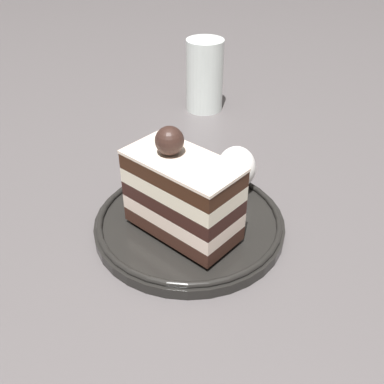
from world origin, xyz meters
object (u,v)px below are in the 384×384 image
at_px(dessert_plate, 192,222).
at_px(drink_glass_near, 205,80).
at_px(fork, 182,174).
at_px(cake_slice, 182,194).
at_px(whipped_cream_dollop, 236,168).

xyz_separation_m(dessert_plate, drink_glass_near, (-0.02, -0.29, 0.04)).
bearing_deg(fork, cake_slice, 92.12).
height_order(cake_slice, drink_glass_near, cake_slice).
xyz_separation_m(fork, drink_glass_near, (-0.03, -0.22, 0.03)).
xyz_separation_m(whipped_cream_dollop, drink_glass_near, (0.03, -0.24, 0.01)).
bearing_deg(dessert_plate, whipped_cream_dollop, -131.18).
distance_m(cake_slice, fork, 0.10).
relative_size(dessert_plate, cake_slice, 1.64).
distance_m(dessert_plate, cake_slice, 0.05).
relative_size(whipped_cream_dollop, drink_glass_near, 0.46).
bearing_deg(cake_slice, fork, -87.88).
height_order(whipped_cream_dollop, drink_glass_near, drink_glass_near).
distance_m(whipped_cream_dollop, fork, 0.07).
bearing_deg(dessert_plate, fork, -80.49).
xyz_separation_m(dessert_plate, fork, (0.01, -0.07, 0.01)).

